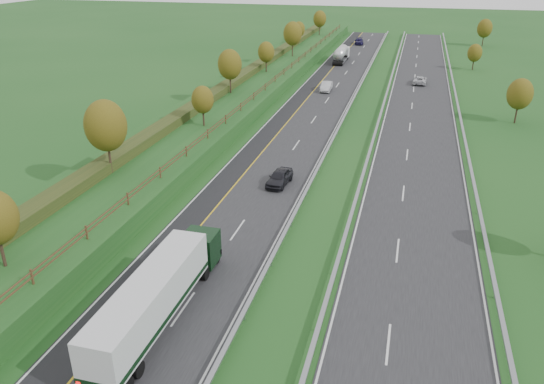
{
  "coord_description": "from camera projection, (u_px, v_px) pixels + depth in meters",
  "views": [
    {
      "loc": [
        15.03,
        -16.6,
        22.44
      ],
      "look_at": [
        3.33,
        27.13,
        2.2
      ],
      "focal_mm": 35.0,
      "sensor_mm": 36.0,
      "label": 1
    }
  ],
  "objects": [
    {
      "name": "far_carriageway",
      "position": [
        419.0,
        126.0,
        76.36
      ],
      "size": [
        10.5,
        200.0,
        0.04
      ],
      "primitive_type": "cube",
      "color": "black",
      "rests_on": "ground"
    },
    {
      "name": "lane_markings",
      "position": [
        349.0,
        120.0,
        78.62
      ],
      "size": [
        26.75,
        200.0,
        0.01
      ],
      "color": "silver",
      "rests_on": "near_carriageway"
    },
    {
      "name": "hedge_left",
      "position": [
        213.0,
        95.0,
        82.76
      ],
      "size": [
        2.2,
        180.0,
        1.1
      ],
      "primitive_type": "cube",
      "color": "#263515",
      "rests_on": "embankment_left"
    },
    {
      "name": "trees_far",
      "position": [
        498.0,
        64.0,
        97.26
      ],
      "size": [
        8.45,
        118.6,
        7.12
      ],
      "color": "#2D2116",
      "rests_on": "ground"
    },
    {
      "name": "embankment_left",
      "position": [
        226.0,
        105.0,
        82.92
      ],
      "size": [
        12.0,
        200.0,
        2.0
      ],
      "primitive_type": "cube",
      "color": "#1A491A",
      "rests_on": "ground"
    },
    {
      "name": "median_barrier_far",
      "position": [
        379.0,
        119.0,
        77.46
      ],
      "size": [
        0.32,
        200.0,
        0.71
      ],
      "color": "gray",
      "rests_on": "ground"
    },
    {
      "name": "car_dark_near",
      "position": [
        279.0,
        177.0,
        56.38
      ],
      "size": [
        2.33,
        4.89,
        1.61
      ],
      "primitive_type": "imported",
      "rotation": [
        0.0,
        0.0,
        -0.09
      ],
      "color": "black",
      "rests_on": "near_carriageway"
    },
    {
      "name": "car_silver_mid",
      "position": [
        326.0,
        86.0,
        95.6
      ],
      "size": [
        1.91,
        5.06,
        1.65
      ],
      "primitive_type": "imported",
      "rotation": [
        0.0,
        0.0,
        0.03
      ],
      "color": "#B4B5B9",
      "rests_on": "near_carriageway"
    },
    {
      "name": "car_small_far",
      "position": [
        359.0,
        41.0,
        145.84
      ],
      "size": [
        2.9,
        5.83,
        1.63
      ],
      "primitive_type": "imported",
      "rotation": [
        0.0,
        0.0,
        0.11
      ],
      "color": "#151137",
      "rests_on": "near_carriageway"
    },
    {
      "name": "road_tanker",
      "position": [
        341.0,
        54.0,
        121.36
      ],
      "size": [
        2.4,
        11.22,
        3.46
      ],
      "color": "silver",
      "rests_on": "near_carriageway"
    },
    {
      "name": "car_oncoming",
      "position": [
        420.0,
        80.0,
        100.84
      ],
      "size": [
        2.57,
        5.29,
        1.45
      ],
      "primitive_type": "imported",
      "rotation": [
        0.0,
        0.0,
        3.11
      ],
      "color": "silver",
      "rests_on": "far_carriageway"
    },
    {
      "name": "trees_left",
      "position": [
        219.0,
        75.0,
        77.67
      ],
      "size": [
        6.64,
        164.3,
        7.66
      ],
      "color": "#2D2116",
      "rests_on": "embankment_left"
    },
    {
      "name": "near_carriageway",
      "position": [
        307.0,
        117.0,
        80.25
      ],
      "size": [
        10.5,
        200.0,
        0.04
      ],
      "primitive_type": "cube",
      "color": "black",
      "rests_on": "ground"
    },
    {
      "name": "ground",
      "position": [
        356.0,
        131.0,
        73.96
      ],
      "size": [
        400.0,
        400.0,
        0.0
      ],
      "primitive_type": "plane",
      "color": "#1A491A",
      "rests_on": "ground"
    },
    {
      "name": "box_lorry",
      "position": [
        159.0,
        293.0,
        34.48
      ],
      "size": [
        2.58,
        16.28,
        4.06
      ],
      "color": "black",
      "rests_on": "near_carriageway"
    },
    {
      "name": "median_barrier_near",
      "position": [
        345.0,
        116.0,
        78.66
      ],
      "size": [
        0.32,
        200.0,
        0.71
      ],
      "color": "gray",
      "rests_on": "ground"
    },
    {
      "name": "hard_shoulder",
      "position": [
        283.0,
        116.0,
        81.13
      ],
      "size": [
        3.0,
        200.0,
        0.04
      ],
      "primitive_type": "cube",
      "color": "black",
      "rests_on": "ground"
    },
    {
      "name": "fence_left",
      "position": [
        252.0,
        97.0,
        80.79
      ],
      "size": [
        0.12,
        189.06,
        1.2
      ],
      "color": "#422B19",
      "rests_on": "embankment_left"
    },
    {
      "name": "outer_barrier_far",
      "position": [
        462.0,
        125.0,
        74.75
      ],
      "size": [
        0.32,
        200.0,
        0.71
      ],
      "color": "gray",
      "rests_on": "ground"
    }
  ]
}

